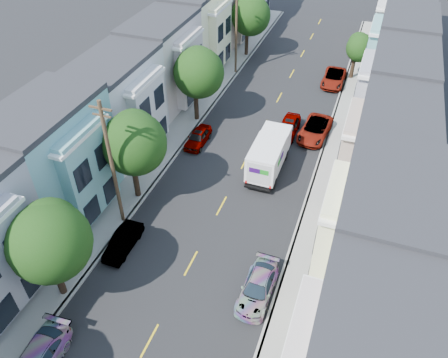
% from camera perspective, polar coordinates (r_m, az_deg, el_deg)
% --- Properties ---
extents(ground, '(160.00, 160.00, 0.00)m').
position_cam_1_polar(ground, '(29.98, -4.34, -10.93)').
color(ground, black).
rests_on(ground, ground).
extents(road_slab, '(12.00, 70.00, 0.02)m').
position_cam_1_polar(road_slab, '(40.44, 4.08, 4.72)').
color(road_slab, black).
rests_on(road_slab, ground).
extents(curb_left, '(0.30, 70.00, 0.15)m').
position_cam_1_polar(curb_left, '(42.10, -3.87, 6.40)').
color(curb_left, gray).
rests_on(curb_left, ground).
extents(curb_right, '(0.30, 70.00, 0.15)m').
position_cam_1_polar(curb_right, '(39.57, 12.50, 3.00)').
color(curb_right, gray).
rests_on(curb_right, ground).
extents(sidewalk_left, '(2.60, 70.00, 0.15)m').
position_cam_1_polar(sidewalk_left, '(42.57, -5.49, 6.71)').
color(sidewalk_left, gray).
rests_on(sidewalk_left, ground).
extents(sidewalk_right, '(2.60, 70.00, 0.15)m').
position_cam_1_polar(sidewalk_right, '(39.51, 14.34, 2.59)').
color(sidewalk_right, gray).
rests_on(sidewalk_right, ground).
extents(centerline, '(0.12, 70.00, 0.01)m').
position_cam_1_polar(centerline, '(40.45, 4.08, 4.71)').
color(centerline, gold).
rests_on(centerline, ground).
extents(townhouse_row_left, '(5.00, 70.00, 8.50)m').
position_cam_1_polar(townhouse_row_left, '(44.17, -10.02, 7.47)').
color(townhouse_row_left, tan).
rests_on(townhouse_row_left, ground).
extents(townhouse_row_right, '(5.00, 70.00, 8.50)m').
position_cam_1_polar(townhouse_row_right, '(39.62, 19.70, 1.31)').
color(townhouse_row_right, tan).
rests_on(townhouse_row_right, ground).
extents(tree_b, '(4.70, 4.70, 7.19)m').
position_cam_1_polar(tree_b, '(26.53, -21.93, -7.69)').
color(tree_b, black).
rests_on(tree_b, ground).
extents(tree_c, '(4.70, 4.70, 7.50)m').
position_cam_1_polar(tree_c, '(32.01, -11.77, 4.55)').
color(tree_c, black).
rests_on(tree_c, ground).
extents(tree_d, '(4.70, 4.70, 7.43)m').
position_cam_1_polar(tree_d, '(41.25, -3.45, 13.65)').
color(tree_d, black).
rests_on(tree_d, ground).
extents(tree_e, '(4.70, 4.70, 7.37)m').
position_cam_1_polar(tree_e, '(55.35, 3.41, 20.52)').
color(tree_e, black).
rests_on(tree_e, ground).
extents(tree_far_r, '(3.09, 3.09, 5.26)m').
position_cam_1_polar(tree_far_r, '(51.99, 17.26, 16.01)').
color(tree_far_r, black).
rests_on(tree_far_r, ground).
extents(utility_pole_near, '(1.60, 0.26, 10.00)m').
position_cam_1_polar(utility_pole_near, '(30.11, -14.38, 1.61)').
color(utility_pole_near, '#42301E').
rests_on(utility_pole_near, ground).
extents(utility_pole_far, '(1.60, 0.26, 10.00)m').
position_cam_1_polar(utility_pole_far, '(50.74, 1.62, 18.93)').
color(utility_pole_far, '#42301E').
rests_on(utility_pole_far, ground).
extents(fedex_truck, '(2.40, 6.23, 2.99)m').
position_cam_1_polar(fedex_truck, '(36.35, 5.88, 3.28)').
color(fedex_truck, white).
rests_on(fedex_truck, ground).
extents(lead_sedan, '(1.74, 4.53, 1.47)m').
position_cam_1_polar(lead_sedan, '(41.71, 8.44, 6.76)').
color(lead_sedan, black).
rests_on(lead_sedan, ground).
extents(parked_left_c, '(1.36, 3.75, 1.24)m').
position_cam_1_polar(parked_left_c, '(31.10, -13.03, -8.01)').
color(parked_left_c, '#989CA6').
rests_on(parked_left_c, ground).
extents(parked_left_d, '(1.56, 4.07, 1.32)m').
position_cam_1_polar(parked_left_d, '(39.98, -3.42, 5.43)').
color(parked_left_d, '#430305').
rests_on(parked_left_d, ground).
extents(parked_right_b, '(1.93, 4.46, 1.33)m').
position_cam_1_polar(parked_right_b, '(27.94, 4.42, -13.99)').
color(parked_right_b, silver).
rests_on(parked_right_b, ground).
extents(parked_right_c, '(2.87, 5.45, 1.46)m').
position_cam_1_polar(parked_right_c, '(41.72, 11.79, 6.32)').
color(parked_right_c, black).
rests_on(parked_right_c, ground).
extents(parked_right_d, '(2.36, 5.09, 1.41)m').
position_cam_1_polar(parked_right_d, '(51.45, 14.14, 12.65)').
color(parked_right_d, black).
rests_on(parked_right_d, ground).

